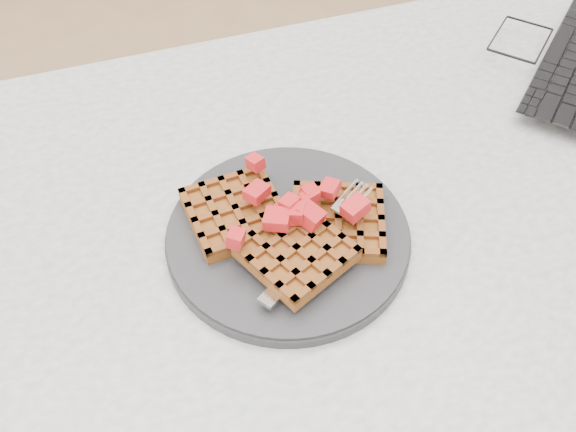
# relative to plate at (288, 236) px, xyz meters

# --- Properties ---
(table) EXTENTS (1.20, 0.80, 0.75)m
(table) POSITION_rel_plate_xyz_m (0.04, -0.03, -0.12)
(table) COLOR silver
(table) RESTS_ON ground
(plate) EXTENTS (0.25, 0.25, 0.02)m
(plate) POSITION_rel_plate_xyz_m (0.00, 0.00, 0.00)
(plate) COLOR #252427
(plate) RESTS_ON table
(waffles) EXTENTS (0.21, 0.18, 0.03)m
(waffles) POSITION_rel_plate_xyz_m (0.00, -0.00, 0.02)
(waffles) COLOR #94511F
(waffles) RESTS_ON plate
(strawberry_pile) EXTENTS (0.15, 0.15, 0.02)m
(strawberry_pile) POSITION_rel_plate_xyz_m (0.00, -0.00, 0.05)
(strawberry_pile) COLOR #A90007
(strawberry_pile) RESTS_ON waffles
(fork) EXTENTS (0.16, 0.12, 0.02)m
(fork) POSITION_rel_plate_xyz_m (0.03, -0.03, 0.02)
(fork) COLOR silver
(fork) RESTS_ON plate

